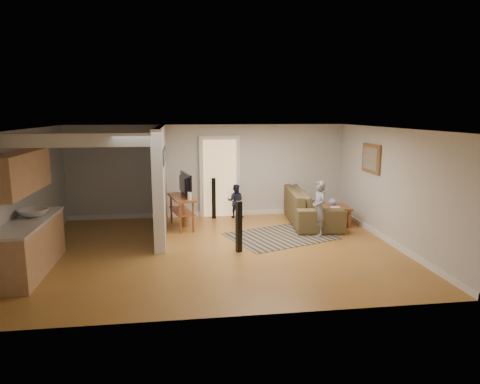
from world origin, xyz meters
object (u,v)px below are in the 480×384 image
Objects in this scene: toy_basket at (188,219)px; speaker_left at (239,227)px; speaker_right at (214,198)px; child at (318,235)px; tv_console at (182,199)px; sofa at (309,220)px; coffee_table at (324,210)px; toddler at (236,217)px.

speaker_left is at bearing -66.25° from toy_basket.
speaker_right reaches higher than child.
tv_console is 3.08× the size of toy_basket.
coffee_table is at bearing -152.15° from sofa.
speaker_left is 2.51m from toy_basket.
toy_basket is at bearing 41.60° from toddler.
toddler is at bearing 151.99° from coffee_table.
speaker_left reaches higher than coffee_table.
sofa is at bearing 112.46° from coffee_table.
child is (3.13, -1.12, -0.71)m from tv_console.
speaker_left is 2.91m from speaker_right.
speaker_right is 2.58× the size of toy_basket.
toy_basket is (-1.00, 2.27, -0.37)m from speaker_left.
toy_basket is at bearing 95.86° from sofa.
speaker_left is (-2.42, -1.77, 0.15)m from coffee_table.
toy_basket is (0.13, 0.20, -0.55)m from tv_console.
tv_console is at bearing 175.14° from coffee_table.
child is at bearing -32.10° from tv_console.
speaker_right is at bearing 81.82° from sofa.
tv_console is 1.80m from toddler.
coffee_table is 1.38× the size of toddler.
coffee_table is at bearing -17.24° from tv_console.
coffee_table is 2.94m from speaker_right.
speaker_left is 0.96× the size of speaker_right.
coffee_table is 2.43m from toddler.
coffee_table is 3.58m from tv_console.
toddler is (-1.70, 1.95, 0.00)m from child.
toy_basket is at bearing -120.68° from child.
coffee_table is 1.00m from child.
sofa is at bearing -7.19° from speaker_right.
tv_console reaches higher than toddler.
sofa is at bearing 164.56° from child.
speaker_left is 2.96m from toddler.
speaker_right is 0.86× the size of child.
coffee_table is 3.46m from toy_basket.
speaker_right reaches higher than toddler.
toddler is (0.30, 2.90, -0.53)m from speaker_left.
toy_basket is 0.33× the size of child.
toy_basket is at bearing 43.41° from tv_console.
coffee_table is at bearing -8.33° from toy_basket.
sofa is at bearing 178.30° from toddler.
tv_console is 0.60m from toy_basket.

